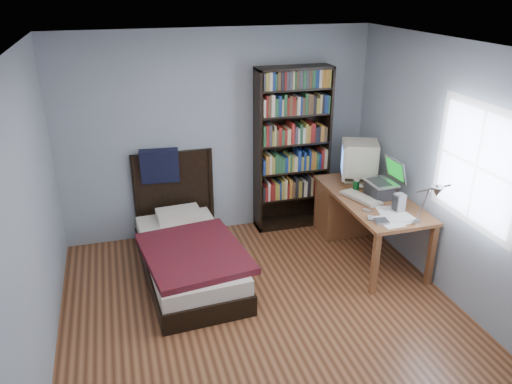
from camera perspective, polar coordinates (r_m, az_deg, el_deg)
The scene contains 14 objects.
room at distance 4.19m, azimuth 2.05°, elevation -1.35°, with size 4.20×4.24×2.50m.
desk at distance 6.24m, azimuth 10.90°, elevation -1.62°, with size 0.75×1.60×0.73m.
crt_monitor at distance 6.10m, azimuth 11.58°, elevation 3.75°, with size 0.57×0.53×0.50m.
laptop at distance 5.75m, azimuth 14.16°, elevation 0.59°, with size 0.37×0.37×0.44m.
desk_lamp at distance 4.75m, azimuth 19.69°, elevation -0.31°, with size 0.23×0.50×0.59m.
keyboard at distance 5.67m, azimuth 11.92°, elevation -0.65°, with size 0.19×0.49×0.03m, color #B5AC97.
speaker at distance 5.45m, azimuth 16.05°, elevation -1.18°, with size 0.10×0.10×0.20m, color gray.
soda_can at distance 5.86m, azimuth 11.37°, elevation 0.70°, with size 0.07×0.07×0.13m, color #083C18.
mouse at distance 5.99m, azimuth 11.86°, elevation 0.68°, with size 0.06×0.11×0.04m, color silver.
phone_silver at distance 5.39m, azimuth 12.60°, elevation -2.10°, with size 0.05×0.10×0.02m, color silver.
phone_grey at distance 5.23m, azimuth 12.94°, elevation -2.92°, with size 0.05×0.10×0.02m, color gray.
external_drive at distance 5.18m, azimuth 14.15°, elevation -3.28°, with size 0.13×0.13×0.03m, color gray.
bookshelf at distance 6.25m, azimuth 4.15°, elevation 4.84°, with size 0.92×0.30×2.05m.
bed at distance 5.52m, azimuth -7.89°, elevation -6.68°, with size 1.12×2.02×1.16m.
Camera 1 is at (-1.18, -3.62, 2.99)m, focal length 35.00 mm.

